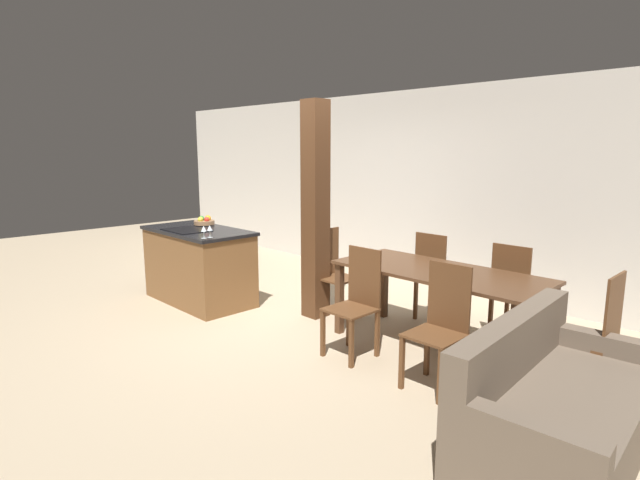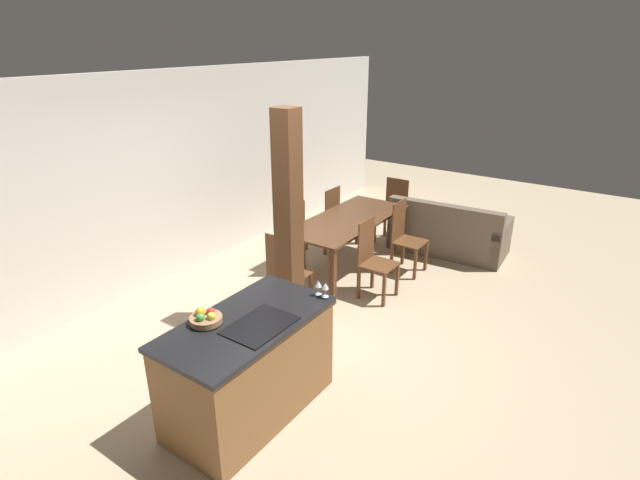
# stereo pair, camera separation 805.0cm
# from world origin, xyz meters

# --- Properties ---
(ground_plane) EXTENTS (16.00, 16.00, 0.00)m
(ground_plane) POSITION_xyz_m (0.00, 0.00, 0.00)
(ground_plane) COLOR tan
(wall_back) EXTENTS (11.20, 0.08, 2.70)m
(wall_back) POSITION_xyz_m (0.00, 2.51, 1.35)
(wall_back) COLOR silver
(wall_back) RESTS_ON ground_plane
(kitchen_island) EXTENTS (1.50, 0.78, 0.93)m
(kitchen_island) POSITION_xyz_m (-1.11, -0.25, 0.46)
(kitchen_island) COLOR brown
(kitchen_island) RESTS_ON ground_plane
(fruit_bowl) EXTENTS (0.26, 0.26, 0.11)m
(fruit_bowl) POSITION_xyz_m (-1.32, -0.01, 0.97)
(fruit_bowl) COLOR #99704C
(fruit_bowl) RESTS_ON kitchen_island
(wine_glass_near) EXTENTS (0.06, 0.06, 0.14)m
(wine_glass_near) POSITION_xyz_m (-0.43, -0.57, 1.03)
(wine_glass_near) COLOR silver
(wine_glass_near) RESTS_ON kitchen_island
(wine_glass_middle) EXTENTS (0.06, 0.06, 0.14)m
(wine_glass_middle) POSITION_xyz_m (-0.43, -0.49, 1.03)
(wine_glass_middle) COLOR silver
(wine_glass_middle) RESTS_ON kitchen_island
(dining_table) EXTENTS (1.99, 0.87, 0.77)m
(dining_table) POSITION_xyz_m (1.81, 0.58, 0.67)
(dining_table) COLOR #51331E
(dining_table) RESTS_ON ground_plane
(dining_chair_near_left) EXTENTS (0.40, 0.40, 1.00)m
(dining_chair_near_left) POSITION_xyz_m (1.36, -0.08, 0.51)
(dining_chair_near_left) COLOR brown
(dining_chair_near_left) RESTS_ON ground_plane
(dining_chair_near_right) EXTENTS (0.40, 0.40, 1.00)m
(dining_chair_near_right) POSITION_xyz_m (2.26, -0.08, 0.51)
(dining_chair_near_right) COLOR brown
(dining_chair_near_right) RESTS_ON ground_plane
(dining_chair_far_left) EXTENTS (0.40, 0.40, 1.00)m
(dining_chair_far_left) POSITION_xyz_m (1.36, 1.23, 0.51)
(dining_chair_far_left) COLOR brown
(dining_chair_far_left) RESTS_ON ground_plane
(dining_chair_far_right) EXTENTS (0.40, 0.40, 1.00)m
(dining_chair_far_right) POSITION_xyz_m (2.26, 1.23, 0.51)
(dining_chair_far_right) COLOR brown
(dining_chair_far_right) RESTS_ON ground_plane
(dining_chair_head_end) EXTENTS (0.40, 0.40, 1.00)m
(dining_chair_head_end) POSITION_xyz_m (0.43, 0.58, 0.51)
(dining_chair_head_end) COLOR brown
(dining_chair_head_end) RESTS_ON ground_plane
(dining_chair_foot_end) EXTENTS (0.40, 0.40, 1.00)m
(dining_chair_foot_end) POSITION_xyz_m (3.18, 0.58, 0.51)
(dining_chair_foot_end) COLOR brown
(dining_chair_foot_end) RESTS_ON ground_plane
(couch) EXTENTS (0.93, 1.74, 0.83)m
(couch) POSITION_xyz_m (3.26, -0.33, 0.28)
(couch) COLOR brown
(couch) RESTS_ON ground_plane
(timber_post) EXTENTS (0.23, 0.23, 2.42)m
(timber_post) POSITION_xyz_m (0.31, 0.41, 1.21)
(timber_post) COLOR #4C2D19
(timber_post) RESTS_ON ground_plane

